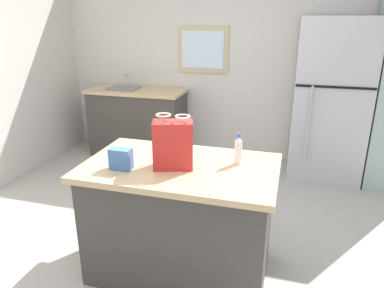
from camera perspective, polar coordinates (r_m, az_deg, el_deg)
ground at (r=3.04m, az=-1.57°, el=-17.72°), size 5.88×5.88×0.00m
back_wall at (r=4.84m, az=7.12°, el=12.59°), size 4.86×0.13×2.51m
kitchen_island at (r=2.69m, az=-1.80°, el=-11.84°), size 1.35×0.83×0.87m
refrigerator at (r=4.44m, az=21.18°, el=6.43°), size 0.82×0.73×1.86m
sink_counter at (r=5.02m, az=-8.65°, el=3.60°), size 1.30×0.61×1.11m
shopping_bag at (r=2.38m, az=-2.98°, el=-0.09°), size 0.30×0.22×0.37m
small_box at (r=2.44m, az=-11.29°, el=-2.36°), size 0.15×0.08×0.15m
bottle at (r=2.48m, az=7.40°, el=-1.04°), size 0.05×0.05×0.22m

